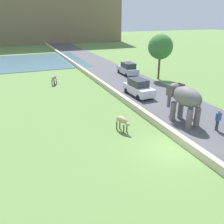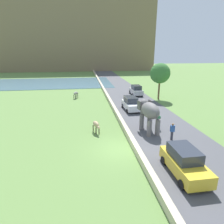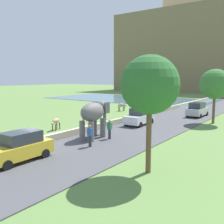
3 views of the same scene
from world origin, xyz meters
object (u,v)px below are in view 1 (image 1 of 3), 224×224
(elephant, at_px, (184,98))
(person_beside_elephant, at_px, (191,108))
(person_trailing, at_px, (218,120))
(cow_grey, at_px, (54,78))
(car_white, at_px, (139,88))
(cow_tan, at_px, (122,121))
(car_silver, at_px, (128,69))

(elephant, relative_size, person_beside_elephant, 2.17)
(person_trailing, bearing_deg, cow_grey, 116.90)
(car_white, bearing_deg, person_trailing, -81.61)
(person_trailing, xyz_separation_m, car_white, (-1.41, 9.58, 0.03))
(person_trailing, xyz_separation_m, cow_tan, (-6.50, 2.66, -0.04))
(car_silver, relative_size, cow_tan, 2.83)
(person_beside_elephant, distance_m, car_white, 6.99)
(car_silver, distance_m, cow_grey, 10.72)
(car_white, distance_m, cow_grey, 10.98)
(elephant, bearing_deg, car_white, 89.81)
(elephant, height_order, cow_grey, elephant)
(person_beside_elephant, xyz_separation_m, cow_tan, (-6.26, -0.03, -0.04))
(cow_grey, bearing_deg, person_beside_elephant, -59.77)
(person_beside_elephant, relative_size, person_trailing, 1.00)
(person_beside_elephant, relative_size, car_white, 0.40)
(person_beside_elephant, height_order, cow_grey, person_beside_elephant)
(person_beside_elephant, height_order, person_trailing, same)
(car_white, height_order, car_silver, same)
(elephant, relative_size, car_silver, 0.88)
(person_trailing, height_order, car_white, car_white)
(car_white, height_order, cow_tan, car_white)
(car_silver, height_order, cow_tan, car_silver)
(elephant, relative_size, person_trailing, 2.17)
(car_silver, distance_m, cow_tan, 17.98)
(elephant, distance_m, car_white, 7.45)
(person_trailing, relative_size, cow_grey, 1.18)
(car_white, relative_size, cow_tan, 2.86)
(cow_tan, bearing_deg, cow_grey, 99.21)
(person_trailing, bearing_deg, elephant, 122.99)
(elephant, bearing_deg, car_silver, 79.06)
(car_silver, bearing_deg, cow_grey, -174.42)
(person_trailing, distance_m, car_silver, 18.72)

